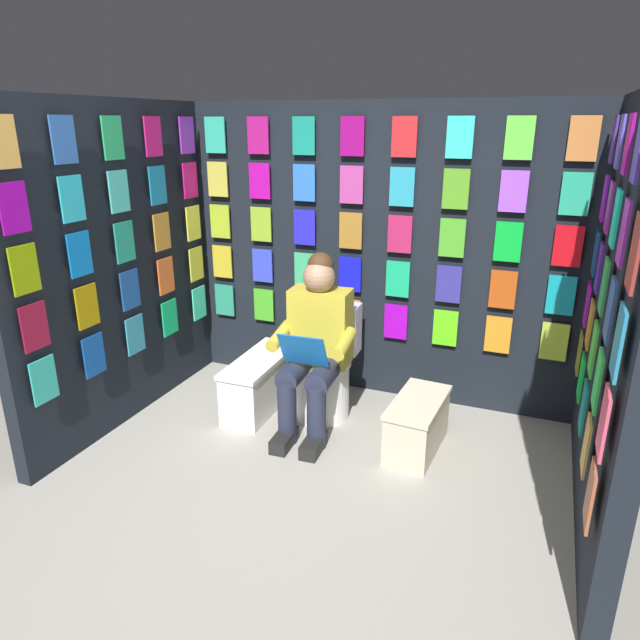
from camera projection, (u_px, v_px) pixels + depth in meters
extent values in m
plane|color=#9E998E|center=(254.00, 554.00, 2.77)|extent=(30.00, 30.00, 0.00)
cube|color=black|center=(377.00, 255.00, 4.16)|extent=(3.00, 0.10, 2.13)
cube|color=#298E70|center=(225.00, 300.00, 4.69)|extent=(0.17, 0.01, 0.26)
cube|color=green|center=(264.00, 305.00, 4.56)|extent=(0.17, 0.01, 0.26)
cube|color=#0D9A47|center=(305.00, 310.00, 4.43)|extent=(0.17, 0.01, 0.26)
cube|color=orange|center=(349.00, 316.00, 4.31)|extent=(0.17, 0.01, 0.26)
cube|color=#A00AC5|center=(396.00, 322.00, 4.18)|extent=(0.17, 0.01, 0.26)
cube|color=#58EE16|center=(445.00, 328.00, 4.05)|extent=(0.17, 0.01, 0.26)
cube|color=orange|center=(498.00, 335.00, 3.92)|extent=(0.17, 0.01, 0.26)
cube|color=#A9C737|center=(554.00, 342.00, 3.80)|extent=(0.17, 0.01, 0.26)
cube|color=gold|center=(222.00, 262.00, 4.58)|extent=(0.17, 0.01, 0.26)
cube|color=blue|center=(263.00, 266.00, 4.45)|extent=(0.17, 0.01, 0.26)
cube|color=#39AE71|center=(305.00, 270.00, 4.33)|extent=(0.17, 0.01, 0.26)
cube|color=#1217ED|center=(350.00, 274.00, 4.20)|extent=(0.17, 0.01, 0.26)
cube|color=#18B775|center=(398.00, 279.00, 4.07)|extent=(0.17, 0.01, 0.26)
cube|color=#312D90|center=(449.00, 284.00, 3.94)|extent=(0.17, 0.01, 0.26)
cube|color=#BA4613|center=(503.00, 290.00, 3.82)|extent=(0.17, 0.01, 0.26)
cube|color=#1099A5|center=(561.00, 295.00, 3.69)|extent=(0.17, 0.01, 0.26)
cube|color=#9BBB28|center=(220.00, 221.00, 4.47)|extent=(0.17, 0.01, 0.26)
cube|color=#8EB62B|center=(261.00, 224.00, 4.35)|extent=(0.17, 0.01, 0.26)
cube|color=#231FE1|center=(305.00, 227.00, 4.22)|extent=(0.17, 0.01, 0.26)
cube|color=#A77128|center=(351.00, 231.00, 4.09)|extent=(0.17, 0.01, 0.26)
cube|color=#B71F55|center=(400.00, 234.00, 3.97)|extent=(0.17, 0.01, 0.26)
cube|color=green|center=(452.00, 238.00, 3.84)|extent=(0.17, 0.01, 0.26)
cube|color=#0CBE30|center=(508.00, 242.00, 3.71)|extent=(0.17, 0.01, 0.26)
cube|color=red|center=(568.00, 246.00, 3.58)|extent=(0.17, 0.01, 0.26)
cube|color=gold|center=(218.00, 179.00, 4.37)|extent=(0.17, 0.01, 0.26)
cube|color=#B40E99|center=(260.00, 181.00, 4.24)|extent=(0.17, 0.01, 0.26)
cube|color=blue|center=(304.00, 183.00, 4.11)|extent=(0.17, 0.01, 0.26)
cube|color=#B53D92|center=(352.00, 185.00, 3.99)|extent=(0.17, 0.01, 0.26)
cube|color=#279CBB|center=(402.00, 187.00, 3.86)|extent=(0.17, 0.01, 0.26)
cube|color=#549F23|center=(456.00, 189.00, 3.73)|extent=(0.17, 0.01, 0.26)
cube|color=#A04EF1|center=(514.00, 191.00, 3.60)|extent=(0.17, 0.01, 0.26)
cube|color=#24A97C|center=(576.00, 194.00, 3.48)|extent=(0.17, 0.01, 0.26)
cube|color=#2EBA94|center=(215.00, 135.00, 4.26)|extent=(0.17, 0.01, 0.26)
cube|color=#AC1573|center=(258.00, 135.00, 4.13)|extent=(0.17, 0.01, 0.26)
cube|color=#168E77|center=(304.00, 136.00, 4.01)|extent=(0.17, 0.01, 0.26)
cube|color=#910B6D|center=(352.00, 136.00, 3.88)|extent=(0.17, 0.01, 0.26)
cube|color=red|center=(404.00, 137.00, 3.75)|extent=(0.17, 0.01, 0.26)
cube|color=#32DECA|center=(460.00, 137.00, 3.63)|extent=(0.17, 0.01, 0.26)
cube|color=#5FE340|center=(520.00, 138.00, 3.50)|extent=(0.17, 0.01, 0.26)
cube|color=#CA7637|center=(584.00, 139.00, 3.37)|extent=(0.17, 0.01, 0.26)
cube|color=black|center=(617.00, 324.00, 2.74)|extent=(0.10, 1.94, 2.13)
cube|color=olive|center=(579.00, 353.00, 3.61)|extent=(0.01, 0.17, 0.26)
cube|color=#10D43D|center=(581.00, 377.00, 3.27)|extent=(0.01, 0.17, 0.26)
cube|color=#128C85|center=(583.00, 407.00, 2.92)|extent=(0.01, 0.17, 0.26)
cube|color=gold|center=(586.00, 446.00, 2.58)|extent=(0.01, 0.17, 0.26)
cube|color=#A85636|center=(590.00, 496.00, 2.23)|extent=(0.01, 0.17, 0.26)
cube|color=#BB15C4|center=(587.00, 304.00, 3.51)|extent=(0.01, 0.17, 0.26)
cube|color=#C67F25|center=(590.00, 324.00, 3.16)|extent=(0.01, 0.17, 0.26)
cube|color=green|center=(593.00, 349.00, 2.82)|extent=(0.01, 0.17, 0.26)
cube|color=#30D951|center=(598.00, 381.00, 2.47)|extent=(0.01, 0.17, 0.26)
cube|color=#E74868|center=(603.00, 423.00, 2.13)|extent=(0.01, 0.17, 0.26)
cube|color=#0E499B|center=(595.00, 253.00, 3.40)|extent=(0.01, 0.17, 0.26)
cube|color=#3E18A3|center=(599.00, 268.00, 3.06)|extent=(0.01, 0.17, 0.26)
cube|color=green|center=(604.00, 286.00, 2.71)|extent=(0.01, 0.17, 0.26)
cube|color=#285097|center=(610.00, 310.00, 2.37)|extent=(0.01, 0.17, 0.26)
cube|color=teal|center=(618.00, 342.00, 2.02)|extent=(0.01, 0.17, 0.26)
cube|color=#A40FDF|center=(604.00, 198.00, 3.30)|extent=(0.01, 0.17, 0.26)
cube|color=#8E208E|center=(609.00, 207.00, 2.95)|extent=(0.01, 0.17, 0.26)
cube|color=#14DDC3|center=(616.00, 218.00, 2.61)|extent=(0.01, 0.17, 0.26)
cube|color=purple|center=(624.00, 233.00, 2.26)|extent=(0.01, 0.17, 0.26)
cube|color=maroon|center=(635.00, 253.00, 1.91)|extent=(0.01, 0.17, 0.26)
cube|color=#452996|center=(614.00, 139.00, 3.19)|extent=(0.01, 0.17, 0.26)
cube|color=#4D44D2|center=(620.00, 142.00, 2.84)|extent=(0.01, 0.17, 0.26)
cube|color=#A10A8F|center=(628.00, 144.00, 2.50)|extent=(0.01, 0.17, 0.26)
cube|color=#4A2FAF|center=(639.00, 148.00, 2.15)|extent=(0.01, 0.17, 0.26)
cube|color=black|center=(117.00, 268.00, 3.80)|extent=(0.10, 1.94, 2.13)
cube|color=#2CB7AC|center=(44.00, 380.00, 3.23)|extent=(0.01, 0.17, 0.26)
cube|color=#0F4AA4|center=(94.00, 355.00, 3.58)|extent=(0.01, 0.17, 0.26)
cube|color=teal|center=(135.00, 335.00, 3.92)|extent=(0.01, 0.17, 0.26)
cube|color=#15C16F|center=(170.00, 318.00, 4.27)|extent=(0.01, 0.17, 0.26)
cube|color=#46EFB5|center=(199.00, 303.00, 4.61)|extent=(0.01, 0.17, 0.26)
cube|color=maroon|center=(35.00, 327.00, 3.12)|extent=(0.01, 0.17, 0.26)
cube|color=#AA8709|center=(87.00, 306.00, 3.47)|extent=(0.01, 0.17, 0.26)
cube|color=#1B4999|center=(130.00, 290.00, 3.81)|extent=(0.01, 0.17, 0.26)
cube|color=orange|center=(166.00, 276.00, 4.16)|extent=(0.01, 0.17, 0.26)
cube|color=#CCD03A|center=(196.00, 264.00, 4.50)|extent=(0.01, 0.17, 0.26)
cube|color=#83A60B|center=(25.00, 270.00, 3.02)|extent=(0.01, 0.17, 0.26)
cube|color=blue|center=(80.00, 254.00, 3.36)|extent=(0.01, 0.17, 0.26)
cube|color=#209579|center=(125.00, 242.00, 3.71)|extent=(0.01, 0.17, 0.26)
cube|color=#C9862C|center=(162.00, 232.00, 4.05)|extent=(0.01, 0.17, 0.26)
cube|color=yellow|center=(193.00, 223.00, 4.40)|extent=(0.01, 0.17, 0.26)
cube|color=#990BA9|center=(14.00, 208.00, 2.91)|extent=(0.01, 0.17, 0.26)
cube|color=#26BBD2|center=(72.00, 199.00, 3.26)|extent=(0.01, 0.17, 0.26)
cube|color=#44C5BC|center=(119.00, 192.00, 3.60)|extent=(0.01, 0.17, 0.26)
cube|color=#157EAE|center=(158.00, 185.00, 3.95)|extent=(0.01, 0.17, 0.26)
cube|color=#D11278|center=(190.00, 180.00, 4.29)|extent=(0.01, 0.17, 0.26)
cube|color=#EAAD4F|center=(2.00, 142.00, 2.80)|extent=(0.01, 0.17, 0.26)
cube|color=#2D60B4|center=(64.00, 140.00, 3.15)|extent=(0.01, 0.17, 0.26)
cube|color=#26AC63|center=(113.00, 138.00, 3.49)|extent=(0.01, 0.17, 0.26)
cube|color=#D01971|center=(153.00, 136.00, 3.84)|extent=(0.01, 0.17, 0.26)
cube|color=purple|center=(187.00, 135.00, 4.19)|extent=(0.01, 0.17, 0.26)
cylinder|color=white|center=(322.00, 390.00, 4.02)|extent=(0.38, 0.38, 0.40)
cylinder|color=white|center=(322.00, 362.00, 3.95)|extent=(0.41, 0.41, 0.02)
cube|color=white|center=(333.00, 327.00, 4.12)|extent=(0.39, 0.20, 0.36)
cylinder|color=white|center=(330.00, 331.00, 4.04)|extent=(0.39, 0.09, 0.39)
cube|color=gold|center=(320.00, 327.00, 3.83)|extent=(0.41, 0.24, 0.52)
sphere|color=tan|center=(319.00, 277.00, 3.69)|extent=(0.21, 0.21, 0.21)
sphere|color=#472D19|center=(321.00, 265.00, 3.69)|extent=(0.17, 0.17, 0.17)
cylinder|color=#23283D|center=(325.00, 374.00, 3.70)|extent=(0.17, 0.41, 0.15)
cylinder|color=#23283D|center=(297.00, 370.00, 3.76)|extent=(0.17, 0.41, 0.15)
cylinder|color=#23283D|center=(316.00, 417.00, 3.61)|extent=(0.12, 0.12, 0.42)
cylinder|color=#23283D|center=(287.00, 413.00, 3.67)|extent=(0.12, 0.12, 0.42)
cube|color=black|center=(313.00, 445.00, 3.62)|extent=(0.12, 0.27, 0.09)
cube|color=black|center=(284.00, 440.00, 3.68)|extent=(0.12, 0.27, 0.09)
cylinder|color=gold|center=(344.00, 343.00, 3.61)|extent=(0.10, 0.31, 0.13)
cylinder|color=gold|center=(280.00, 336.00, 3.74)|extent=(0.10, 0.31, 0.13)
cube|color=blue|center=(303.00, 351.00, 3.54)|extent=(0.31, 0.15, 0.23)
cube|color=white|center=(261.00, 384.00, 4.15)|extent=(0.29, 0.76, 0.36)
cube|color=white|center=(260.00, 360.00, 4.09)|extent=(0.30, 0.79, 0.03)
cube|color=beige|center=(417.00, 427.00, 3.61)|extent=(0.31, 0.59, 0.32)
cube|color=beige|center=(418.00, 402.00, 3.55)|extent=(0.33, 0.61, 0.03)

